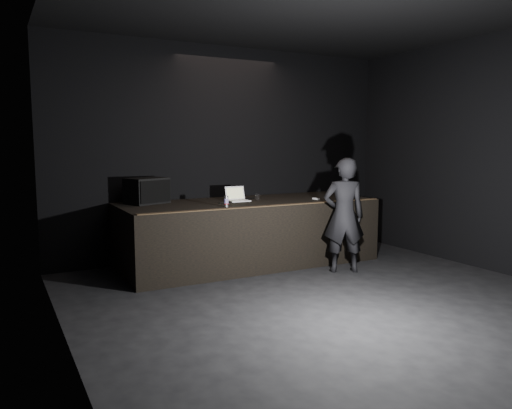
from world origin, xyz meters
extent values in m
plane|color=black|center=(0.00, 0.00, 0.00)|extent=(7.00, 7.00, 0.00)
cube|color=black|center=(0.00, 3.50, 1.75)|extent=(6.00, 0.10, 3.50)
cube|color=black|center=(-3.00, 0.00, 1.75)|extent=(0.10, 7.00, 3.50)
cube|color=black|center=(0.00, 2.73, 0.50)|extent=(4.00, 1.50, 1.00)
cube|color=brown|center=(0.00, 2.02, 1.01)|extent=(3.92, 0.10, 0.01)
cube|color=black|center=(-1.50, 3.16, 1.19)|extent=(0.69, 0.59, 0.39)
cube|color=black|center=(-1.42, 2.96, 1.19)|extent=(0.51, 0.21, 0.33)
cylinder|color=black|center=(-0.15, 2.81, 1.01)|extent=(0.84, 0.48, 0.02)
cube|color=white|center=(-0.15, 2.76, 1.01)|extent=(0.33, 0.23, 0.02)
cube|color=silver|center=(-0.15, 2.76, 1.02)|extent=(0.27, 0.13, 0.00)
cube|color=white|center=(-0.15, 2.91, 1.12)|extent=(0.32, 0.07, 0.21)
cube|color=#D17E3D|center=(-0.15, 2.90, 1.12)|extent=(0.29, 0.05, 0.17)
cylinder|color=silver|center=(-0.61, 2.24, 1.08)|extent=(0.06, 0.06, 0.16)
cylinder|color=navy|center=(-0.61, 2.24, 1.08)|extent=(0.07, 0.07, 0.07)
cylinder|color=#AF101A|center=(-0.61, 2.24, 1.04)|extent=(0.07, 0.07, 0.01)
cylinder|color=white|center=(0.18, 2.76, 1.05)|extent=(0.08, 0.08, 0.10)
cube|color=white|center=(1.06, 2.40, 1.01)|extent=(0.06, 0.15, 0.03)
imported|color=black|center=(1.01, 1.61, 0.85)|extent=(0.73, 0.61, 1.70)
camera|label=1|loc=(-3.55, -4.20, 1.90)|focal=35.00mm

